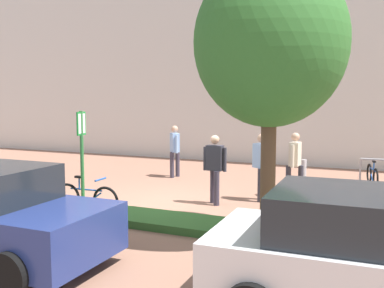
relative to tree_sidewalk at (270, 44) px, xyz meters
The scene contains 11 objects.
ground_plane 4.91m from the tree_sidewalk, 151.35° to the left, with size 60.00×60.00×0.00m, color #936651.
building_facade 10.42m from the tree_sidewalk, 106.52° to the left, with size 28.00×1.20×10.00m, color silver.
planter_strip 4.26m from the tree_sidewalk, behind, with size 7.00×1.10×0.16m, color #336028.
tree_sidewalk is the anchor object (origin of this frame).
parking_sign_post 4.71m from the tree_sidewalk, behind, with size 0.09×0.36×2.34m.
bike_at_sign 5.32m from the tree_sidewalk, behind, with size 1.68×0.42×0.86m.
bollard_steel 5.56m from the tree_sidewalk, 91.66° to the left, with size 0.16×0.16×0.90m, color #ADADB2.
person_shirt_white 7.27m from the tree_sidewalk, 130.89° to the left, with size 0.44×0.49×1.72m.
person_shirt_blue 4.53m from the tree_sidewalk, 93.26° to the left, with size 0.43×0.61×1.72m.
person_casual_tan 4.04m from the tree_sidewalk, 107.29° to the left, with size 0.55×0.43×1.72m.
person_suited_navy 3.84m from the tree_sidewalk, 131.41° to the left, with size 0.61×0.35×1.72m.
Camera 1 is at (4.94, -9.58, 2.62)m, focal length 41.52 mm.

